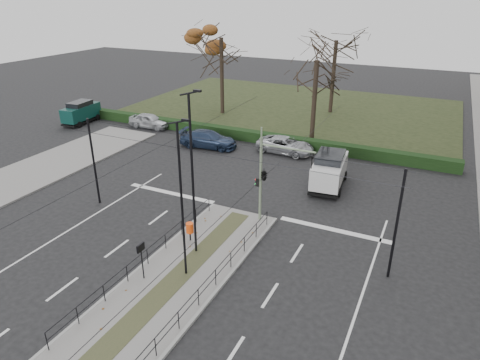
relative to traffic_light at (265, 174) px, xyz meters
The scene contains 19 objects.
ground 5.82m from the traffic_light, 110.39° to the right, with size 140.00×140.00×0.00m, color black.
median_island 7.89m from the traffic_light, 103.44° to the right, with size 4.40×15.00×0.14m, color slate.
park 28.73m from the traffic_light, 105.59° to the left, with size 38.00×26.00×0.10m, color black.
hedge 16.29m from the traffic_light, 118.55° to the left, with size 38.00×1.00×1.00m, color black.
median_railing 7.65m from the traffic_light, 103.26° to the right, with size 4.14×13.24×0.92m.
catenary 3.33m from the traffic_light, 120.14° to the right, with size 20.00×34.00×6.00m.
traffic_light is the anchor object (origin of this frame).
litter_bin 5.58m from the traffic_light, 125.64° to the right, with size 0.44×0.44×1.12m.
info_panel 8.92m from the traffic_light, 111.22° to the right, with size 0.11×0.53×2.02m.
streetlamp_median_near 7.16m from the traffic_light, 101.69° to the right, with size 0.69×0.14×8.24m.
streetlamp_median_far 5.53m from the traffic_light, 112.44° to the right, with size 0.76×0.15×9.07m.
parked_car_first 23.15m from the traffic_light, 144.59° to the left, with size 1.81×4.50×1.53m, color #ADAFB5.
parked_car_third 14.95m from the traffic_light, 133.36° to the left, with size 2.18×5.37×1.56m, color #1E2C47.
parked_car_fourth 13.06m from the traffic_light, 104.27° to the left, with size 2.38×5.15×1.43m, color #ADAFB5.
white_van 7.65m from the traffic_light, 72.47° to the left, with size 2.64×5.16×2.61m.
green_van 29.03m from the traffic_light, 156.47° to the left, with size 2.26×4.87×2.40m.
rust_tree 26.62m from the traffic_light, 123.63° to the left, with size 8.92×8.92×11.19m.
bare_tree_center 28.15m from the traffic_light, 96.24° to the left, with size 7.29×7.29×10.88m.
bare_tree_near 17.38m from the traffic_light, 96.88° to the left, with size 5.58×5.58×9.98m.
Camera 1 is at (10.55, -17.55, 13.49)m, focal length 32.00 mm.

